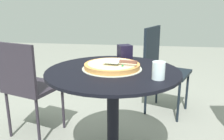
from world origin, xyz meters
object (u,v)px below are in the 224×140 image
object	(u,v)px
drinking_cup	(159,70)
patio_chair_corner	(161,64)
pizza_on_tray	(112,66)
patio_table	(113,103)
patio_chair_near	(28,83)
napkin_dispenser	(125,53)
pizza_server	(120,62)

from	to	relation	value
drinking_cup	patio_chair_corner	bearing A→B (deg)	-94.58
pizza_on_tray	patio_table	bearing A→B (deg)	107.69
pizza_on_tray	patio_chair_near	world-z (taller)	patio_chair_near
napkin_dispenser	patio_chair_corner	distance (m)	0.82
patio_chair_near	patio_chair_corner	size ratio (longest dim) A/B	0.94
patio_table	patio_chair_near	bearing A→B (deg)	-22.42
patio_table	patio_chair_corner	xyz separation A→B (m)	(-0.37, -0.99, 0.02)
pizza_server	patio_chair_corner	distance (m)	1.08
patio_chair_near	patio_chair_corner	distance (m)	1.31
pizza_server	patio_chair_near	distance (m)	0.90
patio_table	pizza_server	size ratio (longest dim) A/B	3.95
pizza_on_tray	patio_chair_near	size ratio (longest dim) A/B	0.47
drinking_cup	patio_chair_near	bearing A→B (deg)	-23.99
pizza_on_tray	pizza_server	bearing A→B (deg)	146.55
pizza_server	patio_chair_near	size ratio (longest dim) A/B	0.26
pizza_server	drinking_cup	distance (m)	0.27
pizza_on_tray	drinking_cup	xyz separation A→B (m)	(-0.28, 0.18, 0.03)
napkin_dispenser	drinking_cup	bearing A→B (deg)	92.51
pizza_on_tray	pizza_server	size ratio (longest dim) A/B	1.79
drinking_cup	patio_chair_near	world-z (taller)	patio_chair_near
drinking_cup	napkin_dispenser	world-z (taller)	napkin_dispenser
pizza_server	patio_chair_corner	xyz separation A→B (m)	(-0.32, -1.00, -0.26)
pizza_server	napkin_dispenser	bearing A→B (deg)	-90.44
drinking_cup	patio_chair_corner	world-z (taller)	patio_chair_corner
patio_chair_near	patio_chair_corner	world-z (taller)	patio_chair_corner
napkin_dispenser	pizza_on_tray	bearing A→B (deg)	50.34
drinking_cup	napkin_dispenser	xyz separation A→B (m)	(0.22, -0.42, 0.01)
pizza_on_tray	patio_chair_corner	size ratio (longest dim) A/B	0.44
pizza_on_tray	patio_chair_corner	xyz separation A→B (m)	(-0.38, -0.96, -0.22)
pizza_on_tray	pizza_server	distance (m)	0.08
patio_table	drinking_cup	size ratio (longest dim) A/B	8.54
pizza_server	drinking_cup	world-z (taller)	drinking_cup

